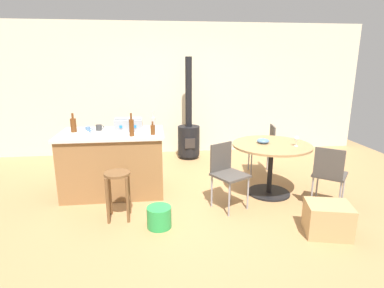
# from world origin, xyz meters

# --- Properties ---
(ground_plane) EXTENTS (8.80, 8.80, 0.00)m
(ground_plane) POSITION_xyz_m (0.00, 0.00, 0.00)
(ground_plane) COLOR #A37A4C
(back_wall) EXTENTS (8.00, 0.10, 2.70)m
(back_wall) POSITION_xyz_m (0.00, 2.59, 1.35)
(back_wall) COLOR beige
(back_wall) RESTS_ON ground_plane
(kitchen_island) EXTENTS (1.49, 0.88, 0.93)m
(kitchen_island) POSITION_xyz_m (-1.10, 0.45, 0.47)
(kitchen_island) COLOR olive
(kitchen_island) RESTS_ON ground_plane
(wooden_stool) EXTENTS (0.32, 0.32, 0.61)m
(wooden_stool) POSITION_xyz_m (-0.95, -0.41, 0.44)
(wooden_stool) COLOR brown
(wooden_stool) RESTS_ON ground_plane
(dining_table) EXTENTS (1.13, 1.13, 0.76)m
(dining_table) POSITION_xyz_m (1.19, 0.10, 0.59)
(dining_table) COLOR black
(dining_table) RESTS_ON ground_plane
(folding_chair_near) EXTENTS (0.55, 0.55, 0.87)m
(folding_chair_near) POSITION_xyz_m (0.45, -0.24, 0.51)
(folding_chair_near) COLOR #47423D
(folding_chair_near) RESTS_ON ground_plane
(folding_chair_far) EXTENTS (0.56, 0.56, 0.86)m
(folding_chair_far) POSITION_xyz_m (1.77, -0.46, 0.51)
(folding_chair_far) COLOR #47423D
(folding_chair_far) RESTS_ON ground_plane
(folding_chair_left) EXTENTS (0.46, 0.46, 0.86)m
(folding_chair_left) POSITION_xyz_m (1.41, 0.98, 0.51)
(folding_chair_left) COLOR #47423D
(folding_chair_left) RESTS_ON ground_plane
(wood_stove) EXTENTS (0.44, 0.45, 2.01)m
(wood_stove) POSITION_xyz_m (0.20, 2.05, 0.49)
(wood_stove) COLOR black
(wood_stove) RESTS_ON ground_plane
(toolbox) EXTENTS (0.40, 0.23, 0.19)m
(toolbox) POSITION_xyz_m (-0.86, 0.53, 1.02)
(toolbox) COLOR gray
(toolbox) RESTS_ON kitchen_island
(bottle_0) EXTENTS (0.08, 0.08, 0.28)m
(bottle_0) POSITION_xyz_m (-1.65, 0.53, 1.03)
(bottle_0) COLOR #603314
(bottle_0) RESTS_ON kitchen_island
(bottle_1) EXTENTS (0.06, 0.06, 0.19)m
(bottle_1) POSITION_xyz_m (-0.51, 0.22, 1.00)
(bottle_1) COLOR #603314
(bottle_1) RESTS_ON kitchen_island
(bottle_2) EXTENTS (0.07, 0.07, 0.31)m
(bottle_2) POSITION_xyz_m (-0.50, 0.36, 1.04)
(bottle_2) COLOR #B7B2AD
(bottle_2) RESTS_ON kitchen_island
(bottle_3) EXTENTS (0.07, 0.07, 0.32)m
(bottle_3) POSITION_xyz_m (-0.79, 0.17, 1.05)
(bottle_3) COLOR #603314
(bottle_3) RESTS_ON kitchen_island
(cup_0) EXTENTS (0.11, 0.07, 0.09)m
(cup_0) POSITION_xyz_m (-1.43, 0.46, 0.97)
(cup_0) COLOR #4C7099
(cup_0) RESTS_ON kitchen_island
(cup_1) EXTENTS (0.12, 0.09, 0.09)m
(cup_1) POSITION_xyz_m (-1.30, 0.60, 0.97)
(cup_1) COLOR #383838
(cup_1) RESTS_ON kitchen_island
(cup_2) EXTENTS (0.11, 0.07, 0.08)m
(cup_2) POSITION_xyz_m (-1.44, 0.23, 0.97)
(cup_2) COLOR white
(cup_2) RESTS_ON kitchen_island
(wine_glass) EXTENTS (0.07, 0.07, 0.14)m
(wine_glass) POSITION_xyz_m (1.49, -0.04, 0.87)
(wine_glass) COLOR silver
(wine_glass) RESTS_ON dining_table
(serving_bowl) EXTENTS (0.18, 0.18, 0.07)m
(serving_bowl) POSITION_xyz_m (1.08, 0.17, 0.80)
(serving_bowl) COLOR #4C7099
(serving_bowl) RESTS_ON dining_table
(cardboard_box) EXTENTS (0.56, 0.50, 0.37)m
(cardboard_box) POSITION_xyz_m (1.44, -1.08, 0.19)
(cardboard_box) COLOR tan
(cardboard_box) RESTS_ON ground_plane
(plastic_bucket) EXTENTS (0.29, 0.29, 0.26)m
(plastic_bucket) POSITION_xyz_m (-0.46, -0.69, 0.13)
(plastic_bucket) COLOR green
(plastic_bucket) RESTS_ON ground_plane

